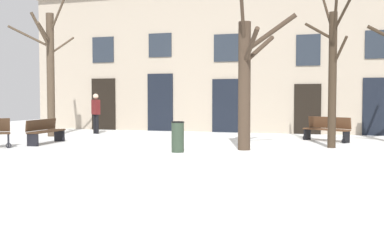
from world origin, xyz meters
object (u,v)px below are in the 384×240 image
at_px(tree_center, 247,76).
at_px(person_crossing_plaza, 96,111).
at_px(litter_bin, 178,137).
at_px(bench_by_litter_bin, 327,129).
at_px(tree_right_of_center, 333,71).
at_px(bench_near_center_tree, 45,131).
at_px(tree_left_of_center, 50,68).

relative_size(tree_center, person_crossing_plaza, 2.62).
xyz_separation_m(litter_bin, person_crossing_plaza, (-5.69, 5.55, 0.54)).
xyz_separation_m(litter_bin, bench_by_litter_bin, (4.22, 4.79, 0.01)).
distance_m(tree_right_of_center, bench_near_center_tree, 9.92).
bearing_deg(tree_left_of_center, bench_by_litter_bin, 5.42).
relative_size(bench_by_litter_bin, person_crossing_plaza, 0.97).
bearing_deg(tree_center, person_crossing_plaza, 149.95).
relative_size(litter_bin, person_crossing_plaza, 0.51).
xyz_separation_m(tree_center, tree_left_of_center, (-8.64, 2.55, 0.56)).
relative_size(tree_left_of_center, person_crossing_plaza, 3.16).
xyz_separation_m(bench_near_center_tree, person_crossing_plaza, (-0.44, 4.48, 0.55)).
bearing_deg(bench_by_litter_bin, person_crossing_plaza, -151.04).
height_order(tree_center, person_crossing_plaza, tree_center).
xyz_separation_m(tree_center, tree_right_of_center, (2.53, 1.34, 0.19)).
height_order(tree_center, bench_by_litter_bin, tree_center).
bearing_deg(bench_by_litter_bin, tree_center, -90.18).
bearing_deg(bench_near_center_tree, tree_right_of_center, -84.73).
bearing_deg(tree_right_of_center, tree_center, -152.12).
distance_m(tree_center, bench_by_litter_bin, 4.67).
xyz_separation_m(tree_left_of_center, litter_bin, (6.80, -3.75, -2.37)).
bearing_deg(litter_bin, bench_near_center_tree, 168.50).
bearing_deg(person_crossing_plaza, bench_by_litter_bin, -156.92).
bearing_deg(litter_bin, tree_left_of_center, 151.16).
distance_m(tree_left_of_center, person_crossing_plaza, 2.80).
distance_m(tree_center, tree_right_of_center, 2.86).
xyz_separation_m(tree_left_of_center, bench_by_litter_bin, (11.02, 1.05, -2.36)).
height_order(tree_center, tree_right_of_center, tree_right_of_center).
relative_size(tree_center, litter_bin, 5.13).
bearing_deg(tree_right_of_center, litter_bin, -149.85).
xyz_separation_m(tree_center, bench_near_center_tree, (-7.08, -0.13, -1.82)).
bearing_deg(tree_center, litter_bin, -146.90).
bearing_deg(bench_by_litter_bin, tree_right_of_center, -53.00).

